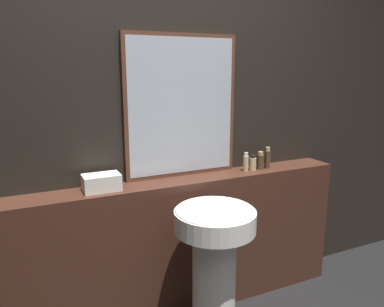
{
  "coord_description": "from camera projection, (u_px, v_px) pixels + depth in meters",
  "views": [
    {
      "loc": [
        -0.92,
        -0.67,
        1.62
      ],
      "look_at": [
        0.03,
        1.33,
        1.12
      ],
      "focal_mm": 35.0,
      "sensor_mm": 36.0,
      "label": 1
    }
  ],
  "objects": [
    {
      "name": "wall_back",
      "position": [
        171.0,
        126.0,
        2.46
      ],
      "size": [
        8.0,
        0.06,
        2.5
      ],
      "color": "black",
      "rests_on": "ground_plane"
    },
    {
      "name": "vanity_counter",
      "position": [
        181.0,
        246.0,
        2.5
      ],
      "size": [
        2.35,
        0.23,
        0.92
      ],
      "color": "#422319",
      "rests_on": "ground_plane"
    },
    {
      "name": "pedestal_sink",
      "position": [
        214.0,
        263.0,
        2.13
      ],
      "size": [
        0.46,
        0.46,
        0.87
      ],
      "color": "white",
      "rests_on": "ground_plane"
    },
    {
      "name": "mirror",
      "position": [
        182.0,
        107.0,
        2.41
      ],
      "size": [
        0.77,
        0.03,
        0.91
      ],
      "color": "#563323",
      "rests_on": "vanity_counter"
    },
    {
      "name": "towel_stack",
      "position": [
        102.0,
        182.0,
        2.18
      ],
      "size": [
        0.21,
        0.13,
        0.1
      ],
      "color": "silver",
      "rests_on": "vanity_counter"
    },
    {
      "name": "shampoo_bottle",
      "position": [
        246.0,
        162.0,
        2.59
      ],
      "size": [
        0.04,
        0.04,
        0.13
      ],
      "color": "#C6B284",
      "rests_on": "vanity_counter"
    },
    {
      "name": "conditioner_bottle",
      "position": [
        253.0,
        163.0,
        2.62
      ],
      "size": [
        0.05,
        0.05,
        0.11
      ],
      "color": "#C6B284",
      "rests_on": "vanity_counter"
    },
    {
      "name": "lotion_bottle",
      "position": [
        260.0,
        161.0,
        2.64
      ],
      "size": [
        0.05,
        0.05,
        0.13
      ],
      "color": "#4C3823",
      "rests_on": "vanity_counter"
    },
    {
      "name": "body_wash_bottle",
      "position": [
        267.0,
        158.0,
        2.67
      ],
      "size": [
        0.04,
        0.04,
        0.15
      ],
      "color": "#4C3823",
      "rests_on": "vanity_counter"
    }
  ]
}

